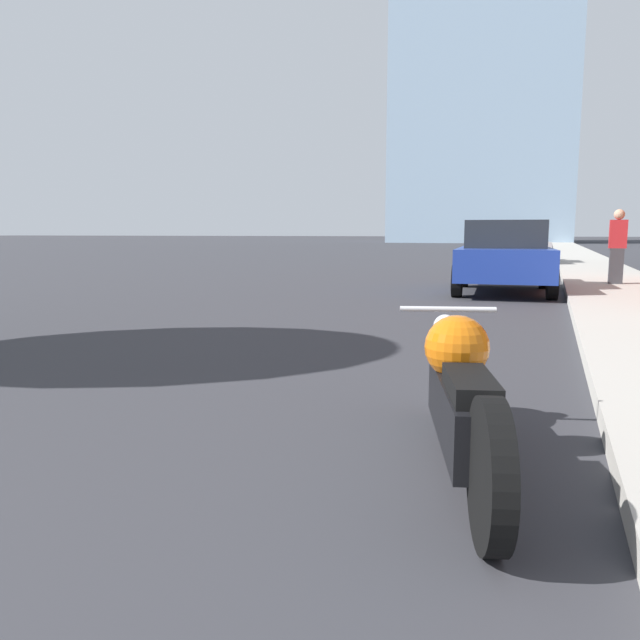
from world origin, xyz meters
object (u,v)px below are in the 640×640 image
at_px(parked_car_silver, 523,246).
at_px(pedestrian, 617,246).
at_px(motorcycle, 460,395).
at_px(parked_car_blue, 504,256).

bearing_deg(parked_car_silver, pedestrian, -80.82).
bearing_deg(parked_car_silver, motorcycle, -92.13).
xyz_separation_m(motorcycle, parked_car_blue, (-0.47, 10.61, 0.38)).
relative_size(motorcycle, pedestrian, 1.40).
distance_m(parked_car_blue, pedestrian, 2.72).
height_order(parked_car_blue, pedestrian, pedestrian).
xyz_separation_m(parked_car_blue, parked_car_silver, (-0.06, 12.04, -0.02)).
bearing_deg(motorcycle, pedestrian, 66.27).
height_order(motorcycle, pedestrian, pedestrian).
xyz_separation_m(parked_car_blue, pedestrian, (2.33, 1.40, 0.21)).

